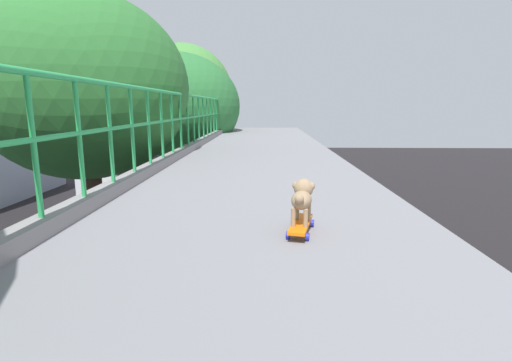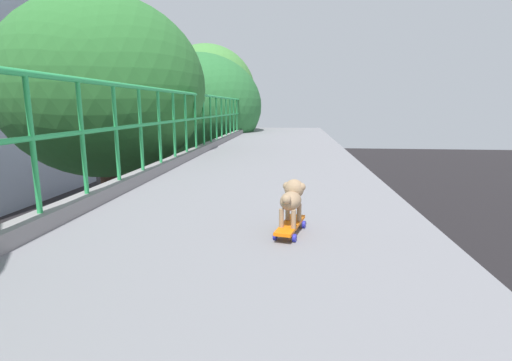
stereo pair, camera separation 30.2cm
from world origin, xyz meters
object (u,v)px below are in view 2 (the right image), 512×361
car_yellow_cab_seventh (160,229)px  toy_skateboard (290,226)px  city_bus (155,170)px  small_dog (292,197)px  car_white_fifth (91,298)px  car_green_sixth (50,248)px

car_yellow_cab_seventh → toy_skateboard: bearing=-65.9°
car_yellow_cab_seventh → city_bus: 10.53m
toy_skateboard → small_dog: small_dog is taller
car_white_fifth → car_green_sixth: (-3.83, 3.70, 0.08)m
car_green_sixth → city_bus: bearing=90.9°
car_green_sixth → car_yellow_cab_seventh: (3.64, 3.09, -0.07)m
car_yellow_cab_seventh → car_green_sixth: bearing=-139.7°
car_green_sixth → toy_skateboard: 15.84m
city_bus → car_yellow_cab_seventh: bearing=-68.5°
car_white_fifth → city_bus: bearing=103.7°
car_green_sixth → small_dog: 15.90m
car_yellow_cab_seventh → small_dog: small_dog is taller
toy_skateboard → small_dog: bearing=70.7°
city_bus → small_dog: (10.25, -24.02, 3.91)m
city_bus → toy_skateboard: (10.24, -24.05, 3.68)m
toy_skateboard → car_yellow_cab_seventh: bearing=114.1°
car_yellow_cab_seventh → car_white_fifth: bearing=-88.4°
toy_skateboard → small_dog: size_ratio=1.41×
car_white_fifth → city_bus: 17.05m
car_green_sixth → toy_skateboard: size_ratio=7.62×
car_green_sixth → car_white_fifth: bearing=-44.0°
car_white_fifth → car_yellow_cab_seventh: size_ratio=1.01×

